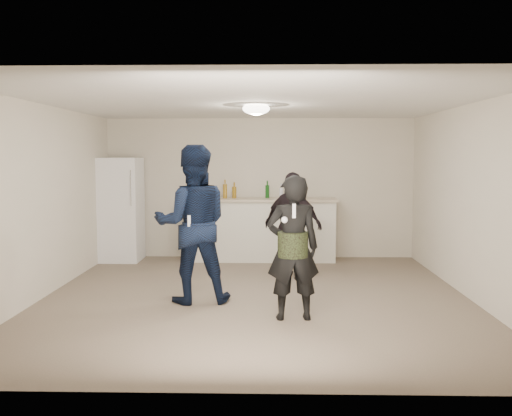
{
  "coord_description": "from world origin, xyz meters",
  "views": [
    {
      "loc": [
        0.18,
        -7.25,
        1.83
      ],
      "look_at": [
        0.0,
        0.2,
        1.15
      ],
      "focal_mm": 40.0,
      "sensor_mm": 36.0,
      "label": 1
    }
  ],
  "objects_px": {
    "counter": "(260,231)",
    "spectator": "(293,225)",
    "woman": "(293,248)",
    "man": "(192,224)",
    "shaker": "(210,194)",
    "fridge": "(121,209)"
  },
  "relations": [
    {
      "from": "man",
      "to": "woman",
      "type": "xyz_separation_m",
      "value": [
        1.22,
        -0.74,
        -0.17
      ]
    },
    {
      "from": "counter",
      "to": "man",
      "type": "distance_m",
      "value": 3.03
    },
    {
      "from": "man",
      "to": "spectator",
      "type": "bearing_deg",
      "value": -140.87
    },
    {
      "from": "counter",
      "to": "shaker",
      "type": "distance_m",
      "value": 1.09
    },
    {
      "from": "shaker",
      "to": "man",
      "type": "bearing_deg",
      "value": -88.38
    },
    {
      "from": "shaker",
      "to": "woman",
      "type": "distance_m",
      "value": 3.82
    },
    {
      "from": "spectator",
      "to": "shaker",
      "type": "bearing_deg",
      "value": -15.23
    },
    {
      "from": "spectator",
      "to": "fridge",
      "type": "bearing_deg",
      "value": 4.57
    },
    {
      "from": "counter",
      "to": "fridge",
      "type": "height_order",
      "value": "fridge"
    },
    {
      "from": "counter",
      "to": "spectator",
      "type": "distance_m",
      "value": 1.55
    },
    {
      "from": "counter",
      "to": "spectator",
      "type": "height_order",
      "value": "spectator"
    },
    {
      "from": "fridge",
      "to": "man",
      "type": "relative_size",
      "value": 0.91
    },
    {
      "from": "shaker",
      "to": "spectator",
      "type": "xyz_separation_m",
      "value": [
        1.39,
        -1.37,
        -0.38
      ]
    },
    {
      "from": "man",
      "to": "shaker",
      "type": "bearing_deg",
      "value": -97.31
    },
    {
      "from": "woman",
      "to": "spectator",
      "type": "bearing_deg",
      "value": -98.07
    },
    {
      "from": "counter",
      "to": "shaker",
      "type": "height_order",
      "value": "shaker"
    },
    {
      "from": "woman",
      "to": "man",
      "type": "bearing_deg",
      "value": -37.1
    },
    {
      "from": "woman",
      "to": "spectator",
      "type": "height_order",
      "value": "woman"
    },
    {
      "from": "counter",
      "to": "shaker",
      "type": "xyz_separation_m",
      "value": [
        -0.87,
        -0.07,
        0.65
      ]
    },
    {
      "from": "spectator",
      "to": "woman",
      "type": "bearing_deg",
      "value": 117.03
    },
    {
      "from": "woman",
      "to": "fridge",
      "type": "bearing_deg",
      "value": -56.94
    },
    {
      "from": "fridge",
      "to": "woman",
      "type": "bearing_deg",
      "value": -51.15
    }
  ]
}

